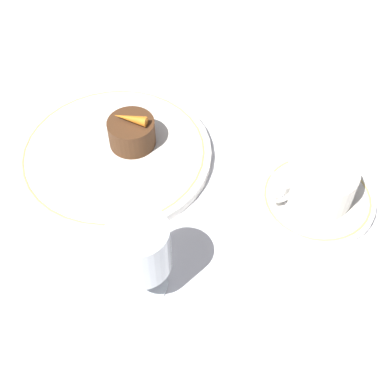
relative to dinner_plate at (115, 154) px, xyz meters
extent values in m
plane|color=white|center=(0.01, 0.01, -0.01)|extent=(3.00, 3.00, 0.00)
cylinder|color=white|center=(0.00, 0.00, 0.00)|extent=(0.28, 0.28, 0.01)
torus|color=tan|center=(0.00, 0.00, 0.00)|extent=(0.26, 0.26, 0.00)
cylinder|color=white|center=(-0.23, 0.18, 0.00)|extent=(0.16, 0.16, 0.01)
torus|color=tan|center=(-0.23, 0.18, 0.00)|extent=(0.14, 0.14, 0.00)
cylinder|color=white|center=(-0.23, 0.17, 0.03)|extent=(0.09, 0.09, 0.05)
cylinder|color=#9E7A4C|center=(-0.23, 0.17, 0.03)|extent=(0.08, 0.08, 0.04)
torus|color=white|center=(-0.18, 0.17, 0.03)|extent=(0.04, 0.01, 0.04)
cube|color=silver|center=(-0.19, 0.15, 0.00)|extent=(0.01, 0.08, 0.00)
ellipsoid|color=silver|center=(-0.19, 0.20, 0.00)|extent=(0.02, 0.02, 0.00)
cylinder|color=silver|center=(0.02, 0.21, -0.01)|extent=(0.06, 0.06, 0.01)
cylinder|color=silver|center=(0.02, 0.21, 0.02)|extent=(0.01, 0.01, 0.04)
cylinder|color=silver|center=(0.02, 0.21, 0.08)|extent=(0.07, 0.07, 0.07)
cylinder|color=#5B0F1E|center=(0.02, 0.21, 0.06)|extent=(0.06, 0.06, 0.04)
cylinder|color=#4C2D19|center=(-0.03, -0.01, 0.03)|extent=(0.07, 0.07, 0.04)
cone|color=orange|center=(-0.03, -0.01, 0.05)|extent=(0.05, 0.04, 0.01)
camera|label=1|loc=(0.08, 0.53, 0.57)|focal=50.00mm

